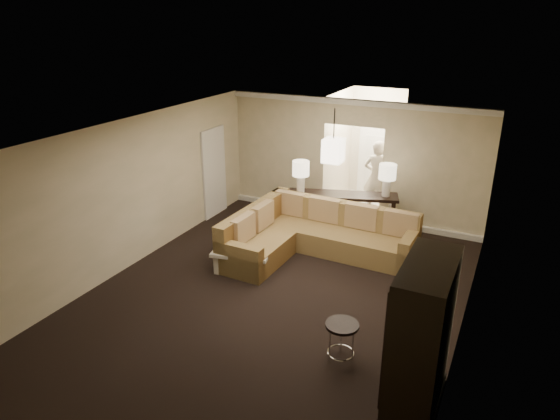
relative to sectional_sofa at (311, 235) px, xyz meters
The scene contains 19 objects.
ground 1.91m from the sectional_sofa, 87.02° to the right, with size 8.00×8.00×0.00m, color black.
wall_back 2.37m from the sectional_sofa, 87.40° to the left, with size 6.00×0.04×2.80m, color beige.
wall_front 5.95m from the sectional_sofa, 89.05° to the right, with size 6.00×0.04×2.80m, color beige.
wall_left 3.60m from the sectional_sofa, 147.30° to the right, with size 0.04×8.00×2.80m, color beige.
wall_right 3.75m from the sectional_sofa, 31.04° to the right, with size 0.04×8.00×2.80m, color beige.
ceiling 3.05m from the sectional_sofa, 87.02° to the right, with size 6.00×8.00×0.02m, color white.
crown_molding 3.14m from the sectional_sofa, 87.34° to the left, with size 6.00×0.10×0.12m, color white.
baseboard 2.11m from the sectional_sofa, 87.34° to the left, with size 6.00×0.10×0.12m, color white.
side_door 3.09m from the sectional_sofa, 161.95° to the left, with size 0.05×0.90×2.10m, color white.
foyer 3.60m from the sectional_sofa, 88.40° to the left, with size 1.44×2.02×2.80m.
sectional_sofa is the anchor object (origin of this frame).
coffee_table 1.39m from the sectional_sofa, 130.67° to the right, with size 1.27×1.27×0.45m.
console_table 1.25m from the sectional_sofa, 80.18° to the left, with size 2.41×1.25×0.91m.
armoire 4.42m from the sectional_sofa, 50.53° to the right, with size 0.59×1.38×1.99m.
drink_table 3.35m from the sectional_sofa, 59.91° to the right, with size 0.47×0.47×0.58m.
table_lamp_left 1.51m from the sectional_sofa, 124.91° to the left, with size 0.36×0.36×0.70m.
table_lamp_right 2.10m from the sectional_sofa, 54.47° to the left, with size 0.36×0.36×0.70m.
pendant_light 1.78m from the sectional_sofa, 83.39° to the left, with size 0.38×0.38×1.09m.
person 2.83m from the sectional_sofa, 78.58° to the left, with size 0.72×0.48×1.99m, color silver.
Camera 1 is at (3.36, -6.58, 4.53)m, focal length 32.00 mm.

